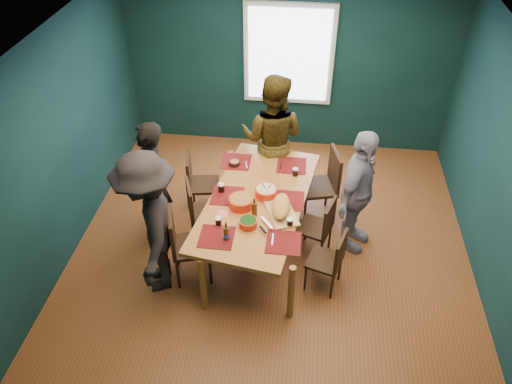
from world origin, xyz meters
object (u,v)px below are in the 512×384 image
Objects in this scene: person_far_left at (152,183)px; chair_left_far at (197,180)px; chair_left_mid at (199,209)px; bowl_salad at (241,202)px; person_near_left at (150,225)px; bowl_herbs at (248,223)px; chair_left_near at (183,241)px; chair_right_near at (332,258)px; person_back at (272,138)px; cutting_board at (281,208)px; person_right at (358,192)px; dining_table at (257,203)px; chair_right_far at (325,181)px; bowl_dumpling at (266,192)px; chair_right_mid at (321,224)px.

chair_left_far is at bearing 137.06° from person_far_left.
bowl_salad reaches higher than chair_left_mid.
bowl_salad is (0.93, 0.52, -0.01)m from person_near_left.
bowl_herbs is (1.06, 0.19, -0.03)m from person_near_left.
bowl_salad reaches higher than bowl_herbs.
bowl_salad is at bearing -42.06° from chair_left_mid.
chair_left_near is at bearing -115.08° from chair_left_mid.
person_back is at bearing 133.83° from chair_right_near.
person_right is at bearing 6.35° from cutting_board.
bowl_herbs is (0.12, -0.33, -0.02)m from bowl_salad.
dining_table is 2.84× the size of chair_right_near.
person_back is 8.93× the size of bowl_herbs.
chair_right_far is 3.87× the size of bowl_dumpling.
person_near_left is at bearing -171.78° from chair_left_near.
chair_left_far is 0.53× the size of person_right.
person_back is (0.07, 1.19, 0.17)m from dining_table.
person_back is 1.69m from bowl_herbs.
chair_right_far is 0.92m from person_back.
chair_right_mid is (1.58, 0.55, -0.07)m from chair_left_near.
chair_right_mid is 1.05m from bowl_salad.
bowl_salad reaches higher than chair_right_near.
chair_left_far is at bearing 163.89° from chair_right_near.
chair_right_mid is 2.14m from person_far_left.
chair_right_far reaches higher than chair_right_near.
chair_left_far is at bearing 78.97° from chair_left_near.
bowl_herbs is at bearing 84.59° from person_near_left.
dining_table is 11.27× the size of bowl_herbs.
cutting_board is (-0.89, -0.47, 0.07)m from person_right.
chair_left_mid is at bearing 119.24° from person_right.
chair_left_mid is 0.94× the size of chair_left_near.
chair_left_mid is 1.96m from person_right.
chair_right_far is 0.68m from person_right.
bowl_salad is at bearing 151.32° from cutting_board.
bowl_dumpling is at bearing -165.67° from chair_right_mid.
person_back reaches higher than bowl_dumpling.
bowl_herbs is (0.70, -0.56, 0.35)m from chair_left_mid.
bowl_herbs is (-0.96, 0.04, 0.40)m from chair_right_near.
cutting_board is at bearing -132.71° from chair_right_far.
person_back reaches higher than chair_left_far.
chair_left_mid reaches higher than chair_right_near.
person_far_left is (-0.53, 0.70, 0.27)m from chair_left_near.
chair_left_mid is at bearing -163.51° from chair_right_mid.
person_far_left is 1.67m from cutting_board.
person_right is 2.47m from person_near_left.
dining_table is at bearing 43.27° from bowl_salad.
cutting_board is at bearing -136.13° from chair_right_mid.
bowl_salad is (-0.99, -0.92, 0.30)m from chair_right_far.
chair_right_far is at bearing 111.39° from person_near_left.
person_near_left reaches higher than person_far_left.
chair_left_far is 1.81m from chair_right_mid.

